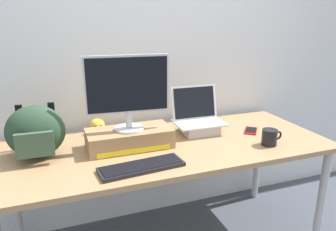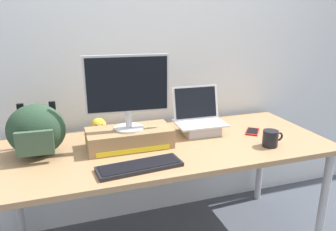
{
  "view_description": "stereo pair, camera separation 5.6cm",
  "coord_description": "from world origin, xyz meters",
  "px_view_note": "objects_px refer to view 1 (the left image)",
  "views": [
    {
      "loc": [
        -0.62,
        -1.69,
        1.48
      ],
      "look_at": [
        0.0,
        0.0,
        0.92
      ],
      "focal_mm": 34.7,
      "sensor_mm": 36.0,
      "label": 1
    },
    {
      "loc": [
        -0.57,
        -1.71,
        1.48
      ],
      "look_at": [
        0.0,
        0.0,
        0.92
      ],
      "focal_mm": 34.7,
      "sensor_mm": 36.0,
      "label": 2
    }
  ],
  "objects_px": {
    "cell_phone": "(251,131)",
    "coffee_mug": "(270,137)",
    "external_keyboard": "(142,167)",
    "messenger_backpack": "(36,132)",
    "plush_toy": "(97,126)",
    "open_laptop": "(198,123)",
    "toner_box_yellow": "(129,138)",
    "desktop_monitor": "(128,90)"
  },
  "relations": [
    {
      "from": "desktop_monitor",
      "to": "messenger_backpack",
      "type": "distance_m",
      "value": 0.54
    },
    {
      "from": "coffee_mug",
      "to": "plush_toy",
      "type": "bearing_deg",
      "value": 149.6
    },
    {
      "from": "external_keyboard",
      "to": "desktop_monitor",
      "type": "bearing_deg",
      "value": 82.49
    },
    {
      "from": "open_laptop",
      "to": "messenger_backpack",
      "type": "xyz_separation_m",
      "value": [
        -0.98,
        -0.04,
        0.08
      ]
    },
    {
      "from": "toner_box_yellow",
      "to": "coffee_mug",
      "type": "height_order",
      "value": "toner_box_yellow"
    },
    {
      "from": "open_laptop",
      "to": "plush_toy",
      "type": "bearing_deg",
      "value": 164.05
    },
    {
      "from": "cell_phone",
      "to": "coffee_mug",
      "type": "bearing_deg",
      "value": -58.79
    },
    {
      "from": "messenger_backpack",
      "to": "cell_phone",
      "type": "height_order",
      "value": "messenger_backpack"
    },
    {
      "from": "external_keyboard",
      "to": "coffee_mug",
      "type": "relative_size",
      "value": 3.36
    },
    {
      "from": "messenger_backpack",
      "to": "coffee_mug",
      "type": "relative_size",
      "value": 2.42
    },
    {
      "from": "toner_box_yellow",
      "to": "cell_phone",
      "type": "relative_size",
      "value": 3.16
    },
    {
      "from": "external_keyboard",
      "to": "messenger_backpack",
      "type": "bearing_deg",
      "value": 139.6
    },
    {
      "from": "messenger_backpack",
      "to": "plush_toy",
      "type": "relative_size",
      "value": 3.14
    },
    {
      "from": "cell_phone",
      "to": "open_laptop",
      "type": "bearing_deg",
      "value": -159.18
    },
    {
      "from": "desktop_monitor",
      "to": "external_keyboard",
      "type": "bearing_deg",
      "value": -87.52
    },
    {
      "from": "cell_phone",
      "to": "toner_box_yellow",
      "type": "bearing_deg",
      "value": -142.46
    },
    {
      "from": "desktop_monitor",
      "to": "plush_toy",
      "type": "xyz_separation_m",
      "value": [
        -0.14,
        0.29,
        -0.29
      ]
    },
    {
      "from": "external_keyboard",
      "to": "cell_phone",
      "type": "relative_size",
      "value": 2.86
    },
    {
      "from": "coffee_mug",
      "to": "cell_phone",
      "type": "bearing_deg",
      "value": 82.19
    },
    {
      "from": "toner_box_yellow",
      "to": "coffee_mug",
      "type": "xyz_separation_m",
      "value": [
        0.79,
        -0.26,
        -0.01
      ]
    },
    {
      "from": "external_keyboard",
      "to": "messenger_backpack",
      "type": "distance_m",
      "value": 0.61
    },
    {
      "from": "coffee_mug",
      "to": "plush_toy",
      "type": "relative_size",
      "value": 1.3
    },
    {
      "from": "external_keyboard",
      "to": "plush_toy",
      "type": "distance_m",
      "value": 0.6
    },
    {
      "from": "open_laptop",
      "to": "messenger_backpack",
      "type": "bearing_deg",
      "value": -175.94
    },
    {
      "from": "desktop_monitor",
      "to": "coffee_mug",
      "type": "height_order",
      "value": "desktop_monitor"
    },
    {
      "from": "cell_phone",
      "to": "plush_toy",
      "type": "height_order",
      "value": "plush_toy"
    },
    {
      "from": "external_keyboard",
      "to": "messenger_backpack",
      "type": "relative_size",
      "value": 1.39
    },
    {
      "from": "messenger_backpack",
      "to": "open_laptop",
      "type": "bearing_deg",
      "value": 4.91
    },
    {
      "from": "open_laptop",
      "to": "external_keyboard",
      "type": "height_order",
      "value": "open_laptop"
    },
    {
      "from": "desktop_monitor",
      "to": "open_laptop",
      "type": "bearing_deg",
      "value": 15.37
    },
    {
      "from": "external_keyboard",
      "to": "toner_box_yellow",
      "type": "bearing_deg",
      "value": 82.47
    },
    {
      "from": "plush_toy",
      "to": "coffee_mug",
      "type": "bearing_deg",
      "value": -30.4
    },
    {
      "from": "plush_toy",
      "to": "toner_box_yellow",
      "type": "bearing_deg",
      "value": -63.57
    },
    {
      "from": "plush_toy",
      "to": "cell_phone",
      "type": "bearing_deg",
      "value": -17.78
    },
    {
      "from": "cell_phone",
      "to": "messenger_backpack",
      "type": "bearing_deg",
      "value": -143.92
    },
    {
      "from": "messenger_backpack",
      "to": "coffee_mug",
      "type": "height_order",
      "value": "messenger_backpack"
    },
    {
      "from": "external_keyboard",
      "to": "coffee_mug",
      "type": "bearing_deg",
      "value": -2.35
    },
    {
      "from": "coffee_mug",
      "to": "plush_toy",
      "type": "xyz_separation_m",
      "value": [
        -0.93,
        0.54,
        0.0
      ]
    },
    {
      "from": "open_laptop",
      "to": "plush_toy",
      "type": "relative_size",
      "value": 3.17
    },
    {
      "from": "toner_box_yellow",
      "to": "desktop_monitor",
      "type": "distance_m",
      "value": 0.29
    },
    {
      "from": "toner_box_yellow",
      "to": "plush_toy",
      "type": "xyz_separation_m",
      "value": [
        -0.14,
        0.29,
        -0.0
      ]
    },
    {
      "from": "cell_phone",
      "to": "plush_toy",
      "type": "distance_m",
      "value": 1.01
    }
  ]
}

